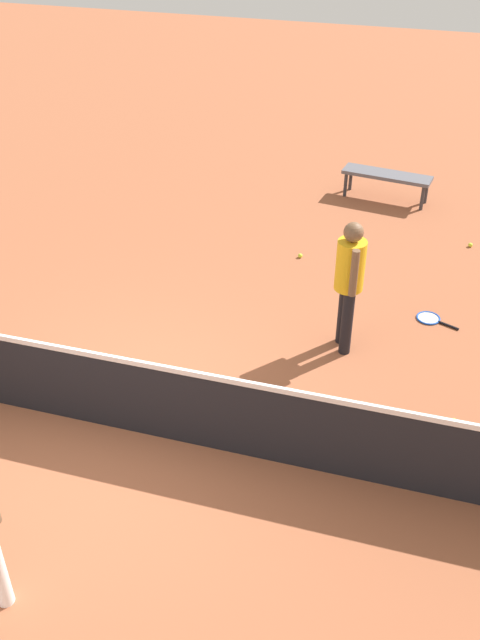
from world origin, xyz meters
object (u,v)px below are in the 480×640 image
(tennis_ball_baseline, at_px, (454,421))
(tennis_ball_midcourt, at_px, (242,421))
(player_near_side, at_px, (349,277))
(tennis_ball_stray_left, at_px, (300,256))
(courtside_bench, at_px, (387,177))
(tennis_ball_by_net, at_px, (470,245))
(tennis_racket_near_player, at_px, (430,319))

(tennis_ball_baseline, bearing_deg, tennis_ball_midcourt, 16.52)
(player_near_side, height_order, tennis_ball_baseline, player_near_side)
(tennis_ball_stray_left, height_order, courtside_bench, courtside_bench)
(player_near_side, distance_m, tennis_ball_midcourt, 2.12)
(tennis_ball_midcourt, bearing_deg, tennis_ball_stray_left, -86.99)
(player_near_side, height_order, tennis_ball_by_net, player_near_side)
(player_near_side, distance_m, tennis_ball_stray_left, 2.48)
(player_near_side, xyz_separation_m, tennis_ball_by_net, (-1.44, -3.12, -0.98))
(courtside_bench, bearing_deg, tennis_ball_stray_left, 68.70)
(tennis_ball_midcourt, bearing_deg, courtside_bench, -96.93)
(tennis_ball_midcourt, relative_size, tennis_ball_baseline, 1.00)
(tennis_ball_midcourt, xyz_separation_m, tennis_ball_stray_left, (0.20, -3.75, 0.00))
(tennis_racket_near_player, bearing_deg, tennis_ball_baseline, 101.18)
(tennis_ball_baseline, bearing_deg, player_near_side, -37.10)
(tennis_ball_baseline, relative_size, courtside_bench, 0.04)
(tennis_ball_midcourt, distance_m, tennis_ball_baseline, 2.28)
(player_near_side, relative_size, courtside_bench, 1.10)
(tennis_ball_by_net, bearing_deg, player_near_side, 65.20)
(tennis_racket_near_player, height_order, tennis_ball_by_net, tennis_ball_by_net)
(courtside_bench, bearing_deg, tennis_ball_by_net, 137.57)
(tennis_ball_baseline, height_order, tennis_ball_stray_left, same)
(tennis_ball_by_net, height_order, tennis_ball_midcourt, same)
(player_near_side, bearing_deg, tennis_ball_baseline, 142.90)
(tennis_ball_stray_left, relative_size, courtside_bench, 0.04)
(tennis_ball_midcourt, bearing_deg, player_near_side, -115.08)
(tennis_ball_by_net, distance_m, tennis_ball_midcourt, 5.32)
(tennis_ball_stray_left, bearing_deg, tennis_ball_by_net, -156.20)
(tennis_ball_by_net, distance_m, tennis_ball_stray_left, 2.66)
(tennis_ball_stray_left, bearing_deg, courtside_bench, -111.30)
(tennis_ball_baseline, bearing_deg, tennis_racket_near_player, -78.82)
(tennis_racket_near_player, bearing_deg, tennis_ball_by_net, -101.30)
(tennis_ball_by_net, xyz_separation_m, tennis_ball_stray_left, (2.44, 1.07, 0.00))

